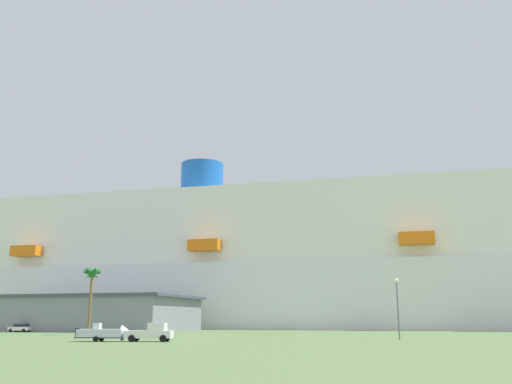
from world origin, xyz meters
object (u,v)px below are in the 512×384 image
Objects in this scene: pickup_truck at (151,333)px; parked_car_white_van at (20,328)px; street_lamp at (397,299)px; cruise_ship at (321,269)px; small_boat_on_trailer at (107,333)px; palm_tree at (92,279)px.

pickup_truck is 56.84m from parked_car_white_van.
street_lamp is 1.77× the size of parked_car_white_van.
small_boat_on_trailer is at bearing -97.62° from cruise_ship.
street_lamp is 76.66m from parked_car_white_van.
palm_tree is 1.42× the size of street_lamp.
cruise_ship is at bearing 85.70° from pickup_truck.
pickup_truck is 0.77× the size of small_boat_on_trailer.
pickup_truck reaches higher than parked_car_white_van.
small_boat_on_trailer is 53.47m from parked_car_white_van.
cruise_ship is 75.66m from parked_car_white_van.
palm_tree is 2.51× the size of parked_car_white_van.
cruise_ship is 89.69m from small_boat_on_trailer.
palm_tree reaches higher than parked_car_white_van.
small_boat_on_trailer is 0.68× the size of palm_tree.
street_lamp is (21.85, -72.12, -10.55)m from cruise_ship.
cruise_ship is at bearing 82.38° from small_boat_on_trailer.
parked_car_white_van is at bearing -134.71° from cruise_ship.
cruise_ship is at bearing 45.29° from parked_car_white_van.
small_boat_on_trailer is at bearing -155.12° from street_lamp.
small_boat_on_trailer is at bearing -53.09° from palm_tree.
parked_car_white_van is (-40.46, 34.97, -0.13)m from small_boat_on_trailer.
parked_car_white_van is (-23.42, 12.28, -8.36)m from palm_tree.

